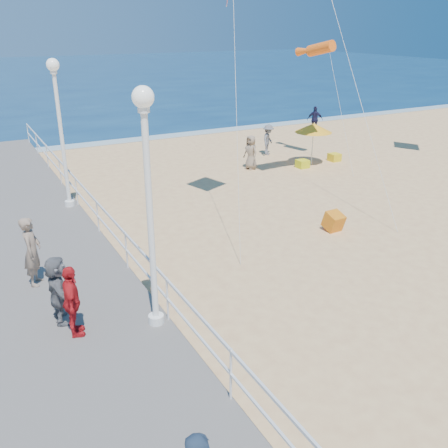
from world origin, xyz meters
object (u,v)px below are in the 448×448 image
lamp_post_far (59,119)px  box_kite (333,223)px  spectator_3 (72,302)px  beach_chair_right (334,157)px  beach_walker_a (268,140)px  beach_umbrella (314,128)px  lamp_post_mid (148,188)px  spectator_6 (32,251)px  beach_walker_c (251,152)px  spectator_5 (58,290)px  beach_walker_b (315,120)px  beach_chair_left (302,164)px

lamp_post_far → box_kite: (7.81, -5.90, -3.36)m
spectator_3 → beach_chair_right: size_ratio=3.02×
beach_walker_a → beach_umbrella: size_ratio=0.78×
box_kite → beach_chair_right: (6.33, 7.50, -0.10)m
lamp_post_mid → spectator_6: size_ratio=2.85×
lamp_post_mid → beach_walker_c: (9.42, 11.39, -2.82)m
lamp_post_far → spectator_6: 6.53m
lamp_post_far → beach_walker_a: size_ratio=3.18×
spectator_5 → beach_walker_a: (13.66, 12.31, -0.38)m
beach_walker_c → beach_umbrella: (3.17, -0.82, 1.06)m
lamp_post_mid → beach_walker_a: bearing=48.8°
spectator_6 → beach_walker_b: (19.90, 13.74, -0.47)m
beach_chair_right → spectator_6: bearing=-155.7°
lamp_post_far → beach_walker_c: 10.11m
lamp_post_mid → beach_chair_left: 16.08m
spectator_5 → beach_chair_left: spectator_5 is taller
spectator_5 → box_kite: (9.70, 1.97, -0.92)m
spectator_6 → box_kite: spectator_6 is taller
lamp_post_far → beach_walker_a: 12.89m
spectator_6 → beach_walker_a: bearing=-31.4°
spectator_5 → beach_chair_right: spectator_5 is taller
lamp_post_far → beach_walker_a: bearing=20.6°
box_kite → beach_walker_b: bearing=51.5°
spectator_5 → beach_walker_c: (11.31, 10.26, -0.37)m
beach_walker_b → beach_chair_right: size_ratio=3.15×
lamp_post_mid → beach_walker_b: 24.77m
beach_walker_a → spectator_3: bearing=-176.5°
spectator_5 → box_kite: spectator_5 is taller
spectator_6 → beach_chair_left: 15.67m
spectator_3 → beach_walker_a: bearing=-35.3°
beach_walker_b → beach_walker_a: bearing=66.8°
lamp_post_mid → lamp_post_far: 9.00m
beach_walker_a → beach_chair_right: (2.36, -2.83, -0.64)m
beach_walker_a → beach_chair_left: bearing=-129.2°
spectator_5 → beach_chair_right: (16.03, 9.48, -1.02)m
lamp_post_far → spectator_6: lamp_post_far is taller
beach_walker_b → beach_umbrella: bearing=87.2°
spectator_3 → beach_walker_c: bearing=-34.7°
lamp_post_far → beach_chair_right: bearing=6.5°
lamp_post_far → beach_walker_b: 19.71m
spectator_6 → lamp_post_far: bearing=2.1°
beach_walker_b → spectator_3: bearing=76.4°
lamp_post_mid → beach_chair_left: (11.84, 10.32, -3.46)m
box_kite → beach_umbrella: bearing=54.5°
spectator_3 → beach_walker_a: 18.77m
beach_walker_b → beach_umbrella: 8.35m
beach_walker_a → beach_chair_left: beach_walker_a is taller
beach_walker_b → beach_umbrella: (-5.20, -6.45, 1.04)m
spectator_6 → box_kite: (9.92, -0.18, -1.03)m
lamp_post_far → beach_walker_c: bearing=14.2°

